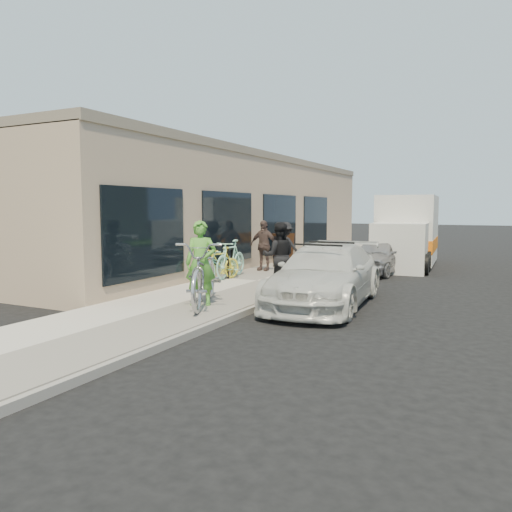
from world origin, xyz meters
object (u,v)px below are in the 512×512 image
(sedan_white, at_px, (325,275))
(cruiser_bike_c, at_px, (220,264))
(sandwich_board, at_px, (283,248))
(sedan_silver, at_px, (379,256))
(tandem_bike, at_px, (205,273))
(cruiser_bike_a, at_px, (231,259))
(bike_rack, at_px, (230,260))
(woman_rider, at_px, (201,263))
(bystander_b, at_px, (263,245))
(man_standing, at_px, (279,256))
(moving_truck, at_px, (406,235))
(cruiser_bike_b, at_px, (221,265))
(bystander_a, at_px, (285,247))

(sedan_white, bearing_deg, cruiser_bike_c, 154.14)
(sandwich_board, distance_m, sedan_silver, 3.65)
(tandem_bike, relative_size, cruiser_bike_a, 1.42)
(bike_rack, distance_m, woman_rider, 4.21)
(sedan_silver, distance_m, woman_rider, 8.23)
(sedan_white, xyz_separation_m, bystander_b, (-3.49, 4.01, 0.28))
(man_standing, bearing_deg, moving_truck, -129.14)
(sedan_silver, distance_m, moving_truck, 2.83)
(woman_rider, height_order, cruiser_bike_b, woman_rider)
(sedan_white, distance_m, cruiser_bike_c, 3.91)
(woman_rider, xyz_separation_m, cruiser_bike_b, (-1.50, 3.35, -0.46))
(bystander_a, bearing_deg, sedan_white, 125.79)
(cruiser_bike_b, bearing_deg, sandwich_board, 94.59)
(sedan_white, bearing_deg, moving_truck, 84.54)
(sedan_silver, bearing_deg, cruiser_bike_a, -124.37)
(cruiser_bike_c, bearing_deg, sandwich_board, 105.80)
(bike_rack, height_order, sedan_white, sedan_white)
(bike_rack, xyz_separation_m, moving_truck, (3.87, 6.81, 0.51))
(bystander_a, bearing_deg, bystander_b, 7.84)
(cruiser_bike_b, bearing_deg, man_standing, -18.43)
(man_standing, relative_size, bystander_a, 1.07)
(bike_rack, xyz_separation_m, bystander_a, (0.88, 2.04, 0.28))
(cruiser_bike_c, relative_size, bystander_a, 0.97)
(woman_rider, bearing_deg, cruiser_bike_c, 89.96)
(sandwich_board, bearing_deg, cruiser_bike_c, -85.27)
(tandem_bike, bearing_deg, woman_rider, 146.67)
(moving_truck, xyz_separation_m, woman_rider, (-2.35, -10.72, -0.14))
(moving_truck, relative_size, bystander_a, 3.47)
(man_standing, xyz_separation_m, cruiser_bike_b, (-2.18, 0.82, -0.42))
(cruiser_bike_b, xyz_separation_m, bystander_a, (0.86, 2.61, 0.36))
(tandem_bike, relative_size, bystander_a, 1.64)
(sedan_white, height_order, man_standing, man_standing)
(moving_truck, height_order, cruiser_bike_c, moving_truck)
(moving_truck, height_order, cruiser_bike_a, moving_truck)
(bystander_b, bearing_deg, man_standing, -59.03)
(bike_rack, xyz_separation_m, cruiser_bike_b, (0.02, -0.57, -0.09))
(tandem_bike, bearing_deg, sandwich_board, 78.82)
(sedan_silver, bearing_deg, bike_rack, -124.56)
(moving_truck, height_order, tandem_bike, moving_truck)
(bike_rack, bearing_deg, cruiser_bike_a, 7.75)
(sedan_silver, height_order, tandem_bike, tandem_bike)
(sedan_white, bearing_deg, cruiser_bike_a, 146.52)
(sandwich_board, distance_m, cruiser_bike_b, 4.87)
(tandem_bike, relative_size, bystander_b, 1.59)
(sedan_white, xyz_separation_m, cruiser_bike_b, (-3.62, 1.47, -0.10))
(cruiser_bike_c, bearing_deg, bike_rack, 104.83)
(sedan_white, xyz_separation_m, bystander_a, (-2.76, 4.08, 0.26))
(woman_rider, height_order, cruiser_bike_a, woman_rider)
(bike_rack, height_order, sandwich_board, sandwich_board)
(sedan_silver, bearing_deg, tandem_bike, -97.10)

